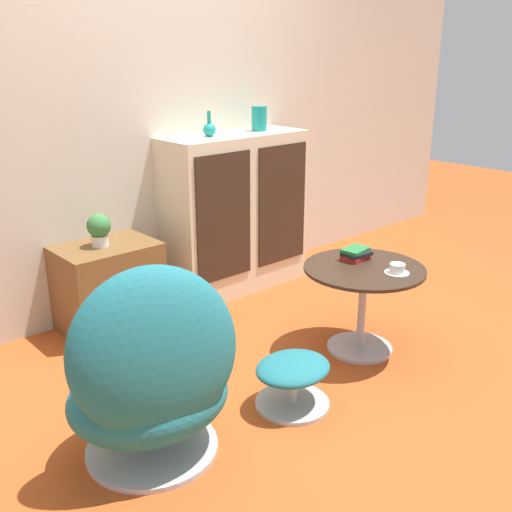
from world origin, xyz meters
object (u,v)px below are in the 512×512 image
at_px(coffee_table, 363,291).
at_px(vase_inner_left, 259,118).
at_px(potted_plant, 99,228).
at_px(tv_console, 109,287).
at_px(teacup, 397,270).
at_px(vase_leftmost, 209,129).
at_px(egg_chair, 152,376).
at_px(ottoman, 293,375).
at_px(sideboard, 235,213).
at_px(book_stack, 356,254).

xyz_separation_m(coffee_table, vase_inner_left, (0.32, 1.20, 0.80)).
bearing_deg(potted_plant, tv_console, -1.57).
bearing_deg(vase_inner_left, potted_plant, -179.59).
bearing_deg(teacup, vase_leftmost, 96.46).
distance_m(egg_chair, ottoman, 0.74).
height_order(coffee_table, potted_plant, potted_plant).
distance_m(tv_console, vase_inner_left, 1.51).
distance_m(coffee_table, teacup, 0.24).
relative_size(sideboard, vase_leftmost, 6.71).
bearing_deg(tv_console, teacup, -55.30).
distance_m(tv_console, vase_leftmost, 1.17).
bearing_deg(potted_plant, sideboard, 0.28).
bearing_deg(book_stack, teacup, -92.48).
relative_size(sideboard, potted_plant, 5.57).
xyz_separation_m(tv_console, book_stack, (0.96, -1.08, 0.26)).
xyz_separation_m(sideboard, coffee_table, (-0.10, -1.20, -0.18)).
height_order(teacup, book_stack, book_stack).
bearing_deg(sideboard, ottoman, -120.08).
bearing_deg(book_stack, potted_plant, 132.39).
bearing_deg(sideboard, potted_plant, -179.72).
xyz_separation_m(egg_chair, coffee_table, (1.38, 0.04, -0.03)).
bearing_deg(vase_leftmost, egg_chair, -135.50).
bearing_deg(teacup, book_stack, 87.52).
xyz_separation_m(coffee_table, vase_leftmost, (-0.11, 1.20, 0.77)).
height_order(tv_console, potted_plant, potted_plant).
relative_size(sideboard, vase_inner_left, 6.51).
height_order(egg_chair, vase_leftmost, vase_leftmost).
distance_m(tv_console, book_stack, 1.47).
relative_size(tv_console, potted_plant, 2.96).
bearing_deg(potted_plant, ottoman, -79.65).
relative_size(tv_console, egg_chair, 0.65).
distance_m(sideboard, book_stack, 1.09).
relative_size(sideboard, teacup, 8.30).
relative_size(vase_inner_left, potted_plant, 0.86).
relative_size(coffee_table, vase_inner_left, 3.97).
height_order(vase_leftmost, teacup, vase_leftmost).
height_order(vase_inner_left, book_stack, vase_inner_left).
bearing_deg(tv_console, ottoman, -80.85).
xyz_separation_m(vase_leftmost, teacup, (0.16, -1.38, -0.61)).
bearing_deg(book_stack, coffee_table, -119.20).
bearing_deg(ottoman, vase_leftmost, 66.86).
distance_m(ottoman, potted_plant, 1.44).
bearing_deg(book_stack, tv_console, 131.57).
height_order(tv_console, vase_inner_left, vase_inner_left).
bearing_deg(ottoman, sideboard, 59.92).
height_order(egg_chair, book_stack, egg_chair).
bearing_deg(book_stack, egg_chair, -173.79).
bearing_deg(teacup, vase_inner_left, 78.87).
xyz_separation_m(coffee_table, teacup, (0.05, -0.17, 0.16)).
distance_m(potted_plant, book_stack, 1.47).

